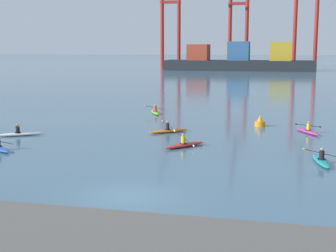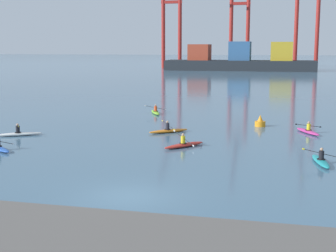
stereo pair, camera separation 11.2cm
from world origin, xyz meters
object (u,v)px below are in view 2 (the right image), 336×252
at_px(channel_buoy, 260,122).
at_px(kayak_white, 19,134).
at_px(kayak_teal, 321,160).
at_px(kayak_magenta, 308,131).
at_px(kayak_orange, 168,130).
at_px(kayak_red, 184,144).
at_px(gantry_crane_west_mid, 240,14).
at_px(gantry_crane_east_mid, 308,9).
at_px(gantry_crane_west, 171,14).
at_px(kayak_lime, 155,112).
at_px(container_barge, 240,61).

xyz_separation_m(channel_buoy, kayak_white, (-17.65, -8.80, -0.19)).
height_order(kayak_teal, kayak_magenta, same).
distance_m(kayak_orange, kayak_red, 5.74).
height_order(gantry_crane_west_mid, channel_buoy, gantry_crane_west_mid).
distance_m(gantry_crane_east_mid, kayak_magenta, 117.70).
bearing_deg(channel_buoy, kayak_red, -114.52).
xyz_separation_m(kayak_teal, kayak_orange, (-11.03, 8.00, 0.00)).
bearing_deg(gantry_crane_west_mid, kayak_white, -92.28).
xyz_separation_m(gantry_crane_west, channel_buoy, (33.92, -111.68, -16.59)).
height_order(channel_buoy, kayak_lime, channel_buoy).
bearing_deg(gantry_crane_west_mid, kayak_magenta, -82.00).
height_order(gantry_crane_west, kayak_red, gantry_crane_west).
distance_m(gantry_crane_west, gantry_crane_west_mid, 21.50).
bearing_deg(kayak_teal, kayak_orange, 144.04).
height_order(container_barge, kayak_lime, container_barge).
relative_size(channel_buoy, kayak_white, 0.31).
bearing_deg(gantry_crane_west, channel_buoy, -73.11).
bearing_deg(gantry_crane_west, kayak_magenta, -71.70).
bearing_deg(channel_buoy, kayak_magenta, -33.01).
bearing_deg(gantry_crane_east_mid, gantry_crane_west_mid, 176.04).
bearing_deg(gantry_crane_west_mid, kayak_teal, -82.50).
bearing_deg(kayak_red, kayak_teal, -17.59).
bearing_deg(kayak_white, kayak_lime, 64.75).
height_order(gantry_crane_west, kayak_magenta, gantry_crane_west).
height_order(gantry_crane_west_mid, kayak_white, gantry_crane_west_mid).
bearing_deg(kayak_white, kayak_magenta, 16.38).
bearing_deg(channel_buoy, kayak_lime, 151.84).
xyz_separation_m(channel_buoy, kayak_lime, (-10.78, 5.77, -0.19)).
height_order(gantry_crane_west, kayak_orange, gantry_crane_west).
distance_m(container_barge, kayak_lime, 94.72).
relative_size(channel_buoy, kayak_magenta, 0.30).
height_order(kayak_orange, kayak_white, kayak_white).
relative_size(gantry_crane_west_mid, kayak_orange, 12.33).
relative_size(gantry_crane_west_mid, kayak_magenta, 11.11).
relative_size(gantry_crane_west_mid, channel_buoy, 36.85).
xyz_separation_m(gantry_crane_west, kayak_magenta, (37.75, -114.17, -16.78)).
xyz_separation_m(gantry_crane_west_mid, kayak_teal, (16.84, -127.98, -16.82)).
distance_m(gantry_crane_east_mid, kayak_lime, 111.03).
relative_size(kayak_teal, kayak_lime, 1.03).
distance_m(gantry_crane_east_mid, kayak_teal, 127.85).
height_order(gantry_crane_west_mid, kayak_orange, gantry_crane_west_mid).
distance_m(kayak_lime, kayak_magenta, 16.78).
bearing_deg(container_barge, channel_buoy, -83.86).
xyz_separation_m(container_barge, gantry_crane_west_mid, (-1.91, 14.77, 14.19)).
bearing_deg(gantry_crane_west_mid, gantry_crane_east_mid, -3.96).
bearing_deg(kayak_white, gantry_crane_west_mid, 87.72).
xyz_separation_m(gantry_crane_west_mid, kayak_magenta, (16.54, -117.70, -16.82)).
distance_m(container_barge, kayak_red, 110.66).
height_order(kayak_lime, kayak_white, kayak_white).
bearing_deg(kayak_white, container_barge, 86.41).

